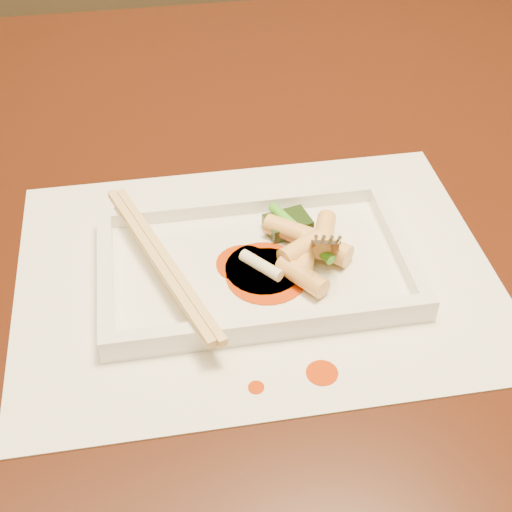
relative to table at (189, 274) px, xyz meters
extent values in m
cube|color=black|center=(0.00, 0.00, 0.08)|extent=(1.40, 0.90, 0.04)
cube|color=white|center=(0.05, -0.11, 0.10)|extent=(0.40, 0.30, 0.00)
cylinder|color=#BC3505|center=(0.08, -0.23, 0.10)|extent=(0.02, 0.02, 0.00)
cylinder|color=#BC3505|center=(0.03, -0.23, 0.10)|extent=(0.01, 0.01, 0.00)
cube|color=white|center=(0.05, -0.11, 0.11)|extent=(0.26, 0.16, 0.01)
cube|color=white|center=(0.05, -0.04, 0.12)|extent=(0.26, 0.01, 0.01)
cube|color=white|center=(0.05, -0.19, 0.12)|extent=(0.26, 0.01, 0.01)
cube|color=white|center=(-0.07, -0.11, 0.12)|extent=(0.01, 0.14, 0.01)
cube|color=white|center=(0.18, -0.11, 0.12)|extent=(0.01, 0.14, 0.01)
cube|color=black|center=(0.09, -0.07, 0.12)|extent=(0.04, 0.04, 0.01)
cylinder|color=#EAEACC|center=(0.05, -0.13, 0.12)|extent=(0.03, 0.04, 0.01)
cylinder|color=#339918|center=(0.09, -0.09, 0.12)|extent=(0.04, 0.08, 0.01)
cube|color=#DBB16D|center=(-0.03, -0.11, 0.13)|extent=(0.08, 0.20, 0.01)
cube|color=#DBB16D|center=(-0.02, -0.11, 0.13)|extent=(0.08, 0.20, 0.01)
cylinder|color=#BC3505|center=(0.06, -0.12, 0.11)|extent=(0.06, 0.06, 0.00)
cylinder|color=#BC3505|center=(0.06, -0.13, 0.11)|extent=(0.07, 0.07, 0.00)
cylinder|color=#BC3505|center=(0.04, -0.11, 0.11)|extent=(0.05, 0.05, 0.00)
cylinder|color=#F3C871|center=(0.09, -0.12, 0.12)|extent=(0.03, 0.04, 0.02)
cylinder|color=#F3C871|center=(0.09, -0.09, 0.12)|extent=(0.05, 0.04, 0.02)
cylinder|color=#F3C871|center=(0.11, -0.10, 0.13)|extent=(0.03, 0.05, 0.02)
cylinder|color=#F3C871|center=(0.09, -0.14, 0.12)|extent=(0.04, 0.05, 0.02)
cylinder|color=#F3C871|center=(0.11, -0.11, 0.12)|extent=(0.04, 0.04, 0.02)
cylinder|color=#F3C871|center=(0.09, -0.12, 0.13)|extent=(0.04, 0.04, 0.02)
camera|label=1|loc=(-0.02, -0.55, 0.52)|focal=50.00mm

